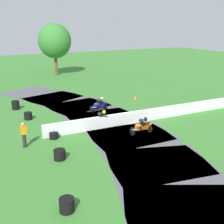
# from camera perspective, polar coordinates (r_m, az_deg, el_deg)

# --- Properties ---
(ground_plane) EXTENTS (120.00, 120.00, 0.00)m
(ground_plane) POSITION_cam_1_polar(r_m,az_deg,el_deg) (21.56, 0.89, -2.75)
(ground_plane) COLOR #38752D
(track_asphalt) EXTENTS (11.09, 35.48, 0.01)m
(track_asphalt) POSITION_cam_1_polar(r_m,az_deg,el_deg) (21.02, -2.38, -3.29)
(track_asphalt) COLOR #515156
(track_asphalt) RESTS_ON ground
(safety_barrier) EXTENTS (22.23, 1.30, 0.90)m
(safety_barrier) POSITION_cam_1_polar(r_m,az_deg,el_deg) (24.28, 12.42, 0.26)
(safety_barrier) COLOR white
(safety_barrier) RESTS_ON ground
(motorcycle_lead_orange) EXTENTS (1.70, 0.92, 1.42)m
(motorcycle_lead_orange) POSITION_cam_1_polar(r_m,az_deg,el_deg) (19.77, 6.34, -2.80)
(motorcycle_lead_orange) COLOR black
(motorcycle_lead_orange) RESTS_ON ground
(motorcycle_chase_yellow) EXTENTS (1.69, 0.81, 1.43)m
(motorcycle_chase_yellow) POSITION_cam_1_polar(r_m,az_deg,el_deg) (20.99, -1.96, -1.45)
(motorcycle_chase_yellow) COLOR black
(motorcycle_chase_yellow) RESTS_ON ground
(motorcycle_trailing_blue) EXTENTS (1.68, 0.95, 1.42)m
(motorcycle_trailing_blue) POSITION_cam_1_polar(r_m,az_deg,el_deg) (25.02, -2.46, 1.58)
(motorcycle_trailing_blue) COLOR black
(motorcycle_trailing_blue) RESTS_ON ground
(tire_stack_near) EXTENTS (0.64, 0.64, 0.60)m
(tire_stack_near) POSITION_cam_1_polar(r_m,az_deg,el_deg) (12.25, -9.20, -18.18)
(tire_stack_near) COLOR black
(tire_stack_near) RESTS_ON ground
(tire_stack_mid_a) EXTENTS (0.68, 0.68, 0.60)m
(tire_stack_mid_a) POSITION_cam_1_polar(r_m,az_deg,el_deg) (16.44, -10.62, -8.52)
(tire_stack_mid_a) COLOR black
(tire_stack_mid_a) RESTS_ON ground
(tire_stack_mid_b) EXTENTS (0.62, 0.62, 0.40)m
(tire_stack_mid_b) POSITION_cam_1_polar(r_m,az_deg,el_deg) (19.48, -11.76, -4.73)
(tire_stack_mid_b) COLOR black
(tire_stack_mid_b) RESTS_ON ground
(tire_stack_far) EXTENTS (0.64, 0.64, 0.60)m
(tire_stack_far) POSITION_cam_1_polar(r_m,az_deg,el_deg) (23.84, -16.72, -0.76)
(tire_stack_far) COLOR black
(tire_stack_far) RESTS_ON ground
(tire_stack_extra_a) EXTENTS (0.68, 0.68, 0.80)m
(tire_stack_extra_a) POSITION_cam_1_polar(r_m,az_deg,el_deg) (27.06, -19.05, 1.34)
(tire_stack_extra_a) COLOR black
(tire_stack_extra_a) RESTS_ON ground
(track_marshal) EXTENTS (0.34, 0.24, 1.63)m
(track_marshal) POSITION_cam_1_polar(r_m,az_deg,el_deg) (18.37, -17.52, -4.48)
(track_marshal) COLOR #232328
(track_marshal) RESTS_ON ground
(traffic_cone) EXTENTS (0.28, 0.28, 0.44)m
(traffic_cone) POSITION_cam_1_polar(r_m,az_deg,el_deg) (29.19, 4.77, 2.98)
(traffic_cone) COLOR orange
(traffic_cone) RESTS_ON ground
(tree_mid_rise) EXTENTS (4.94, 4.94, 7.75)m
(tree_mid_rise) POSITION_cam_1_polar(r_m,az_deg,el_deg) (44.35, -11.60, 13.99)
(tree_mid_rise) COLOR brown
(tree_mid_rise) RESTS_ON ground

